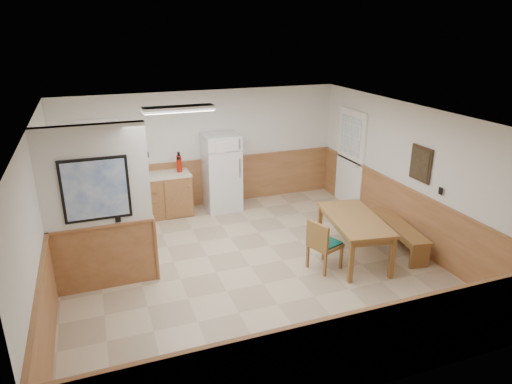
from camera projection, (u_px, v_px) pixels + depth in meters
name	position (u px, v px, depth m)	size (l,w,h in m)	color
ground	(250.00, 266.00, 7.56)	(6.00, 6.00, 0.00)	#C3AC8C
ceiling	(250.00, 116.00, 6.69)	(6.00, 6.00, 0.02)	white
back_wall	(203.00, 149.00, 9.77)	(6.00, 0.02, 2.50)	white
right_wall	(409.00, 175.00, 8.10)	(0.02, 6.00, 2.50)	white
left_wall	(41.00, 223.00, 6.15)	(0.02, 6.00, 2.50)	white
wainscot_back	(205.00, 183.00, 10.01)	(6.00, 0.04, 1.00)	#AD7045
wainscot_right	(403.00, 214.00, 8.35)	(0.04, 6.00, 1.00)	#AD7045
wainscot_left	(51.00, 271.00, 6.42)	(0.04, 6.00, 1.00)	#AD7045
partition_wall	(99.00, 211.00, 6.57)	(1.50, 0.20, 2.50)	white
kitchen_counter	(151.00, 196.00, 9.37)	(2.20, 0.61, 1.00)	olive
exterior_door	(350.00, 158.00, 9.83)	(0.07, 1.02, 2.15)	white
kitchen_window	(99.00, 144.00, 8.96)	(0.80, 0.04, 1.00)	white
wall_painting	(421.00, 164.00, 7.72)	(0.04, 0.50, 0.60)	#332214
fluorescent_fixture	(179.00, 109.00, 7.60)	(1.20, 0.30, 0.09)	white
refrigerator	(222.00, 172.00, 9.68)	(0.73, 0.72, 1.64)	silver
dining_table	(354.00, 223.00, 7.61)	(1.04, 1.71, 0.75)	brown
dining_bench	(399.00, 230.00, 8.09)	(0.60, 1.63, 0.45)	brown
dining_chair	(322.00, 242.00, 7.29)	(0.72, 0.60, 0.85)	brown
fire_extinguisher	(179.00, 163.00, 9.37)	(0.14, 0.14, 0.42)	#AC1809
soap_bottle	(101.00, 175.00, 8.86)	(0.07, 0.07, 0.23)	green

